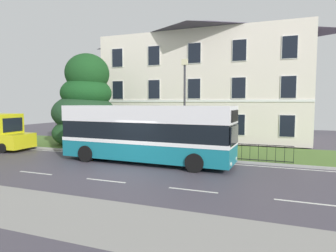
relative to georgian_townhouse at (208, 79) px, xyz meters
The scene contains 7 objects.
ground_plane 15.83m from the georgian_townhouse, 92.25° to the right, with size 60.00×56.00×0.18m.
georgian_townhouse is the anchor object (origin of this frame).
iron_verge_railing 12.62m from the georgian_townhouse, 90.00° to the right, with size 14.77×0.04×0.97m.
evergreen_tree 12.32m from the georgian_townhouse, 132.30° to the right, with size 5.56×5.48×7.65m.
single_decker_bus 14.19m from the georgian_townhouse, 92.29° to the right, with size 10.17×2.87×3.28m.
street_lamp_post 11.15m from the georgian_townhouse, 85.05° to the right, with size 0.36×0.24×6.05m.
litter_bin 12.82m from the georgian_townhouse, 116.00° to the right, with size 0.49×0.49×1.21m.
Camera 1 is at (6.99, -12.55, 3.43)m, focal length 30.84 mm.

